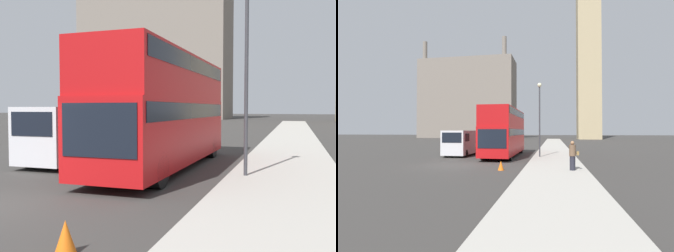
% 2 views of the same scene
% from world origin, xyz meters
% --- Properties ---
extents(ground_plane, '(300.00, 300.00, 0.00)m').
position_xyz_m(ground_plane, '(0.00, 0.00, 0.00)').
color(ground_plane, '#383533').
extents(sidewalk_strip, '(3.59, 120.00, 0.15)m').
position_xyz_m(sidewalk_strip, '(6.79, 0.00, 0.07)').
color(sidewalk_strip, '#ADA89E').
rests_on(sidewalk_strip, ground_plane).
extents(clock_tower, '(6.94, 7.11, 71.79)m').
position_xyz_m(clock_tower, '(16.95, 62.62, 36.72)').
color(clock_tower, tan).
rests_on(clock_tower, ground_plane).
extents(building_block_distant, '(33.77, 12.76, 34.20)m').
position_xyz_m(building_block_distant, '(-23.75, 74.34, 14.06)').
color(building_block_distant, slate).
rests_on(building_block_distant, ground_plane).
extents(red_double_decker_bus, '(2.49, 10.23, 4.29)m').
position_xyz_m(red_double_decker_bus, '(2.30, 6.74, 2.40)').
color(red_double_decker_bus, '#B71114').
rests_on(red_double_decker_bus, ground_plane).
extents(white_van, '(2.09, 6.06, 2.36)m').
position_xyz_m(white_van, '(-1.82, 7.08, 1.27)').
color(white_van, silver).
rests_on(white_van, ground_plane).
extents(pedestrian, '(0.52, 0.36, 1.61)m').
position_xyz_m(pedestrian, '(7.75, -2.15, 0.95)').
color(pedestrian, '#23232D').
rests_on(pedestrian, sidewalk_strip).
extents(street_lamp, '(0.36, 0.36, 6.25)m').
position_xyz_m(street_lamp, '(5.58, 5.29, 4.20)').
color(street_lamp, '#38383D').
rests_on(street_lamp, sidewalk_strip).
extents(traffic_cone, '(0.36, 0.36, 0.55)m').
position_xyz_m(traffic_cone, '(3.67, -1.86, 0.28)').
color(traffic_cone, orange).
rests_on(traffic_cone, ground_plane).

